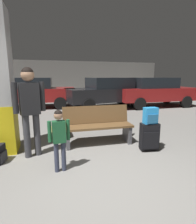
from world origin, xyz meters
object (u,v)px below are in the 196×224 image
Objects in this scene: parked_car_far at (33,92)px; backpack_bright at (151,116)px; bench at (98,125)px; parked_car_near at (107,92)px; adult at (30,103)px; parked_car_side at (155,91)px; child at (59,134)px; suitcase at (149,136)px.

backpack_bright is at bearing -67.01° from parked_car_far.
parked_car_near is (1.88, 4.73, 0.36)m from bench.
parked_car_far is (-2.72, 6.41, 0.03)m from backpack_bright.
adult reaches higher than backpack_bright.
parked_car_side reaches higher than backpack_bright.
parked_car_near is at bearing 63.86° from child.
parked_car_side reaches higher than suitcase.
child is 0.25× the size of parked_car_near.
adult is at bearing -86.78° from parked_car_far.
parked_car_near is at bearing 80.25° from suitcase.
parked_car_side is (5.82, 4.64, -0.27)m from adult.
bench is at bearing 47.74° from child.
backpack_bright is 0.08× the size of parked_car_side.
backpack_bright is 1.94m from child.
backpack_bright is 2.44m from adult.
parked_car_far reaches higher than backpack_bright.
backpack_bright is 0.08× the size of parked_car_far.
adult is 6.00m from parked_car_far.
bench is at bearing 142.62° from backpack_bright.
child is at bearing -170.03° from backpack_bright.
child is at bearing -170.02° from suitcase.
child reaches higher than backpack_bright.
adult reaches higher than bench.
backpack_bright is 6.12m from parked_car_side.
child is (-1.90, -0.34, 0.33)m from suitcase.
backpack_bright is 5.53m from parked_car_near.
suitcase is 0.14× the size of parked_car_far.
parked_car_far is at bearing 96.90° from child.
child is (-1.90, -0.33, -0.12)m from backpack_bright.
parked_car_far is (-2.72, 6.41, 0.48)m from suitcase.
adult is (-2.38, 0.42, 0.76)m from suitcase.
adult is (-0.48, 0.76, 0.43)m from child.
adult is at bearing 169.93° from backpack_bright.
adult is (-2.38, 0.42, 0.31)m from backpack_bright.
backpack_bright is at bearing -124.14° from parked_car_side.
adult reaches higher than parked_car_far.
adult is at bearing 169.94° from suitcase.
suitcase is 1.78× the size of backpack_bright.
backpack_bright reaches higher than suitcase.
adult is at bearing -123.44° from parked_car_near.
child is 6.45m from parked_car_near.
parked_car_far reaches higher than child.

